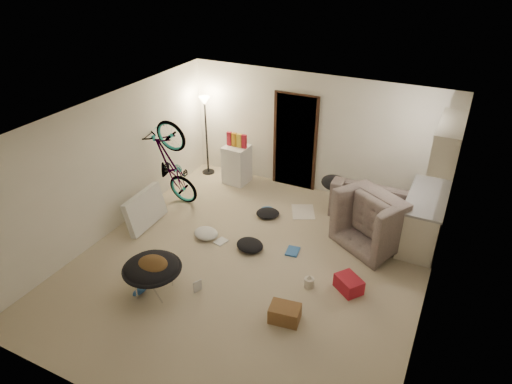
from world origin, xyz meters
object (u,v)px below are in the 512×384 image
at_px(sofa, 381,205).
at_px(drink_case_b, 349,284).
at_px(armchair, 384,223).
at_px(juicer, 309,282).
at_px(mini_fridge, 237,164).
at_px(floor_lamp, 205,119).
at_px(kitchen_counter, 423,220).
at_px(drink_case_a, 285,313).
at_px(bicycle, 173,181).
at_px(saucer_chair, 153,273).
at_px(tv_box, 145,209).

bearing_deg(sofa, drink_case_b, 89.88).
relative_size(armchair, juicer, 5.17).
relative_size(sofa, armchair, 1.61).
xyz_separation_m(mini_fridge, juicer, (2.67, -2.60, -0.33)).
distance_m(drink_case_b, juicer, 0.61).
bearing_deg(mini_fridge, floor_lamp, 176.15).
height_order(floor_lamp, kitchen_counter, floor_lamp).
xyz_separation_m(sofa, drink_case_a, (-0.59, -3.33, -0.15)).
height_order(sofa, bicycle, bicycle).
relative_size(kitchen_counter, drink_case_b, 3.68).
bearing_deg(bicycle, saucer_chair, -148.68).
height_order(kitchen_counter, bicycle, bicycle).
xyz_separation_m(bicycle, mini_fridge, (0.71, 1.39, -0.07)).
bearing_deg(drink_case_a, bicycle, 140.15).
relative_size(drink_case_b, juicer, 1.81).
relative_size(floor_lamp, bicycle, 0.95).
height_order(kitchen_counter, sofa, kitchen_counter).
relative_size(bicycle, juicer, 8.43).
bearing_deg(kitchen_counter, saucer_chair, -136.83).
xyz_separation_m(floor_lamp, saucer_chair, (1.40, -3.87, -0.93)).
distance_m(kitchen_counter, sofa, 0.95).
xyz_separation_m(sofa, armchair, (0.20, -0.75, 0.11)).
bearing_deg(armchair, saucer_chair, 77.44).
bearing_deg(sofa, kitchen_counter, 149.87).
distance_m(kitchen_counter, armchair, 0.69).
bearing_deg(drink_case_a, saucer_chair, -178.79).
relative_size(kitchen_counter, drink_case_a, 3.50).
relative_size(kitchen_counter, saucer_chair, 1.68).
distance_m(armchair, drink_case_b, 1.59).
height_order(kitchen_counter, saucer_chair, kitchen_counter).
height_order(sofa, tv_box, tv_box).
distance_m(kitchen_counter, drink_case_a, 3.22).
bearing_deg(drink_case_b, bicycle, -157.24).
height_order(drink_case_b, juicer, drink_case_b).
distance_m(tv_box, drink_case_b, 3.97).
distance_m(sofa, tv_box, 4.49).
bearing_deg(mini_fridge, armchair, -10.87).
bearing_deg(bicycle, kitchen_counter, -77.34).
bearing_deg(drink_case_a, floor_lamp, 125.78).
height_order(bicycle, mini_fridge, bicycle).
distance_m(floor_lamp, juicer, 4.57).
height_order(sofa, juicer, sofa).
distance_m(tv_box, drink_case_a, 3.52).
xyz_separation_m(bicycle, juicer, (3.39, -1.21, -0.41)).
bearing_deg(mini_fridge, bicycle, -113.94).
bearing_deg(saucer_chair, kitchen_counter, 43.17).
height_order(tv_box, drink_case_b, tv_box).
bearing_deg(juicer, sofa, 78.04).
bearing_deg(drink_case_b, kitchen_counter, 104.64).
xyz_separation_m(mini_fridge, tv_box, (-0.71, -2.29, -0.09)).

